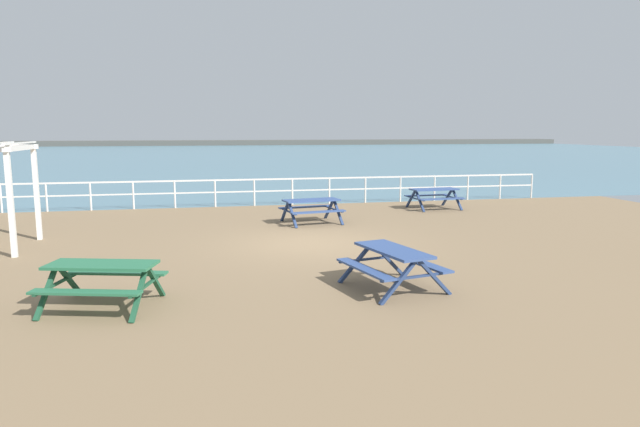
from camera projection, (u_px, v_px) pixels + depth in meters
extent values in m
cube|color=#846B4C|center=(311.00, 247.00, 15.11)|extent=(30.00, 24.00, 0.20)
cube|color=teal|center=(224.00, 155.00, 66.10)|extent=(142.00, 90.00, 0.01)
cube|color=#4C4C47|center=(214.00, 145.00, 107.68)|extent=(142.00, 6.00, 1.80)
cube|color=white|center=(273.00, 179.00, 22.43)|extent=(23.00, 0.06, 0.06)
cube|color=white|center=(273.00, 191.00, 22.50)|extent=(23.00, 0.05, 0.05)
cylinder|color=white|center=(1.00, 199.00, 20.44)|extent=(0.07, 0.07, 1.05)
cylinder|color=white|center=(46.00, 198.00, 20.76)|extent=(0.07, 0.07, 1.05)
cylinder|color=white|center=(91.00, 197.00, 21.08)|extent=(0.07, 0.07, 1.05)
cylinder|color=white|center=(133.00, 196.00, 21.40)|extent=(0.07, 0.07, 1.05)
cylinder|color=white|center=(175.00, 195.00, 21.71)|extent=(0.07, 0.07, 1.05)
cylinder|color=white|center=(215.00, 194.00, 22.03)|extent=(0.07, 0.07, 1.05)
cylinder|color=white|center=(254.00, 193.00, 22.35)|extent=(0.07, 0.07, 1.05)
cylinder|color=white|center=(292.00, 192.00, 22.67)|extent=(0.07, 0.07, 1.05)
cylinder|color=white|center=(329.00, 191.00, 22.99)|extent=(0.07, 0.07, 1.05)
cylinder|color=white|center=(365.00, 190.00, 23.30)|extent=(0.07, 0.07, 1.05)
cylinder|color=white|center=(400.00, 189.00, 23.62)|extent=(0.07, 0.07, 1.05)
cylinder|color=white|center=(435.00, 188.00, 23.94)|extent=(0.07, 0.07, 1.05)
cylinder|color=white|center=(468.00, 188.00, 24.26)|extent=(0.07, 0.07, 1.05)
cylinder|color=white|center=(500.00, 187.00, 24.58)|extent=(0.07, 0.07, 1.05)
cylinder|color=white|center=(532.00, 186.00, 24.89)|extent=(0.07, 0.07, 1.05)
cube|color=#334C84|center=(311.00, 200.00, 18.19)|extent=(1.89, 0.98, 0.05)
cube|color=#334C84|center=(305.00, 207.00, 18.80)|extent=(1.82, 0.55, 0.04)
cube|color=#334C84|center=(318.00, 212.00, 17.66)|extent=(1.82, 0.55, 0.04)
cube|color=navy|center=(329.00, 209.00, 18.87)|extent=(0.21, 0.79, 0.79)
cube|color=navy|center=(338.00, 212.00, 18.18)|extent=(0.21, 0.79, 0.79)
cube|color=navy|center=(334.00, 209.00, 18.52)|extent=(0.30, 1.49, 0.04)
cube|color=navy|center=(285.00, 211.00, 18.31)|extent=(0.21, 0.79, 0.79)
cube|color=navy|center=(292.00, 215.00, 17.62)|extent=(0.21, 0.79, 0.79)
cube|color=navy|center=(289.00, 212.00, 17.95)|extent=(0.30, 1.49, 0.04)
cube|color=#286B47|center=(101.00, 265.00, 9.52)|extent=(1.92, 1.16, 0.05)
cube|color=#286B47|center=(118.00, 273.00, 10.18)|extent=(1.80, 0.73, 0.04)
cube|color=#286B47|center=(85.00, 292.00, 8.96)|extent=(1.80, 0.73, 0.04)
cube|color=#1E5035|center=(155.00, 281.00, 9.90)|extent=(0.29, 0.78, 0.79)
cube|color=#1E5035|center=(139.00, 293.00, 9.16)|extent=(0.29, 0.78, 0.79)
cube|color=#1E5035|center=(147.00, 284.00, 9.53)|extent=(0.46, 1.46, 0.04)
cube|color=#1E5035|center=(69.00, 280.00, 10.00)|extent=(0.29, 0.78, 0.79)
cube|color=#1E5035|center=(46.00, 292.00, 9.26)|extent=(0.29, 0.78, 0.79)
cube|color=#1E5035|center=(58.00, 283.00, 9.62)|extent=(0.46, 1.46, 0.04)
cube|color=#334C84|center=(434.00, 189.00, 21.49)|extent=(1.85, 0.83, 0.05)
cube|color=#334C84|center=(427.00, 195.00, 22.13)|extent=(1.81, 0.39, 0.04)
cube|color=#334C84|center=(442.00, 199.00, 20.95)|extent=(1.81, 0.39, 0.04)
cube|color=navy|center=(447.00, 197.00, 22.12)|extent=(0.14, 0.80, 0.79)
cube|color=navy|center=(457.00, 199.00, 21.41)|extent=(0.14, 0.80, 0.79)
cube|color=navy|center=(452.00, 197.00, 21.76)|extent=(0.17, 1.50, 0.04)
cube|color=navy|center=(411.00, 199.00, 21.69)|extent=(0.14, 0.80, 0.79)
cube|color=navy|center=(420.00, 201.00, 20.98)|extent=(0.14, 0.80, 0.79)
cube|color=navy|center=(415.00, 199.00, 21.33)|extent=(0.17, 1.50, 0.04)
cube|color=#334C84|center=(393.00, 250.00, 10.68)|extent=(1.09, 1.91, 0.05)
cube|color=#334C84|center=(365.00, 269.00, 10.46)|extent=(0.66, 1.81, 0.04)
cube|color=#334C84|center=(420.00, 262.00, 10.99)|extent=(0.66, 1.81, 0.04)
cube|color=navy|center=(356.00, 263.00, 11.27)|extent=(0.79, 0.26, 0.79)
cube|color=navy|center=(388.00, 259.00, 11.59)|extent=(0.79, 0.26, 0.79)
cube|color=navy|center=(372.00, 259.00, 11.43)|extent=(1.47, 0.40, 0.04)
cube|color=navy|center=(399.00, 281.00, 9.88)|extent=(0.79, 0.26, 0.79)
cube|color=navy|center=(434.00, 277.00, 10.20)|extent=(0.79, 0.26, 0.79)
cube|color=navy|center=(417.00, 277.00, 10.03)|extent=(1.47, 0.40, 0.04)
cube|color=white|center=(37.00, 195.00, 15.37)|extent=(0.12, 0.12, 2.50)
cube|color=white|center=(11.00, 205.00, 13.24)|extent=(0.12, 0.12, 2.50)
cube|color=white|center=(21.00, 148.00, 14.11)|extent=(0.12, 2.44, 0.12)
cube|color=white|center=(20.00, 143.00, 14.09)|extent=(0.08, 2.56, 0.04)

